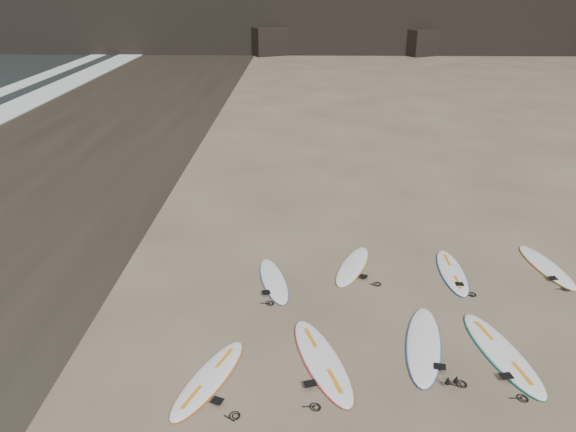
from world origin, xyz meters
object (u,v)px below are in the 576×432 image
(surfboard_0, at_px, (209,378))
(surfboard_5, at_px, (274,280))
(surfboard_3, at_px, (502,352))
(surfboard_8, at_px, (546,266))
(surfboard_6, at_px, (353,266))
(surfboard_2, at_px, (424,344))
(surfboard_7, at_px, (452,272))
(surfboard_1, at_px, (322,360))

(surfboard_0, relative_size, surfboard_5, 1.07)
(surfboard_3, relative_size, surfboard_8, 1.15)
(surfboard_6, bearing_deg, surfboard_8, 21.06)
(surfboard_0, height_order, surfboard_5, surfboard_0)
(surfboard_5, bearing_deg, surfboard_2, -52.05)
(surfboard_0, distance_m, surfboard_3, 5.61)
(surfboard_5, xyz_separation_m, surfboard_8, (6.80, 0.86, 0.00))
(surfboard_3, bearing_deg, surfboard_6, 114.18)
(surfboard_0, xyz_separation_m, surfboard_6, (2.95, 4.36, -0.00))
(surfboard_2, relative_size, surfboard_7, 1.15)
(surfboard_1, distance_m, surfboard_7, 4.84)
(surfboard_6, bearing_deg, surfboard_5, -138.00)
(surfboard_5, distance_m, surfboard_8, 6.86)
(surfboard_0, relative_size, surfboard_8, 1.00)
(surfboard_0, height_order, surfboard_8, same)
(surfboard_2, distance_m, surfboard_5, 3.95)
(surfboard_2, distance_m, surfboard_8, 4.99)
(surfboard_8, bearing_deg, surfboard_6, 171.38)
(surfboard_0, xyz_separation_m, surfboard_1, (2.06, 0.57, 0.01))
(surfboard_1, relative_size, surfboard_6, 1.21)
(surfboard_0, height_order, surfboard_1, surfboard_1)
(surfboard_3, relative_size, surfboard_6, 1.22)
(surfboard_3, xyz_separation_m, surfboard_5, (-4.54, 2.70, -0.01))
(surfboard_3, distance_m, surfboard_6, 4.34)
(surfboard_0, height_order, surfboard_3, surfboard_3)
(surfboard_0, relative_size, surfboard_1, 0.87)
(surfboard_1, bearing_deg, surfboard_5, 91.70)
(surfboard_0, xyz_separation_m, surfboard_7, (5.37, 4.10, -0.00))
(surfboard_6, bearing_deg, surfboard_0, -103.99)
(surfboard_2, xyz_separation_m, surfboard_8, (3.72, 3.33, -0.01))
(surfboard_2, relative_size, surfboard_3, 0.98)
(surfboard_1, xyz_separation_m, surfboard_5, (-1.06, 3.01, -0.01))
(surfboard_7, xyz_separation_m, surfboard_8, (2.43, 0.34, 0.00))
(surfboard_6, xyz_separation_m, surfboard_8, (4.85, 0.08, 0.00))
(surfboard_1, distance_m, surfboard_8, 6.93)
(surfboard_5, bearing_deg, surfboard_0, -119.08)
(surfboard_2, distance_m, surfboard_3, 1.48)
(surfboard_2, height_order, surfboard_8, surfboard_2)
(surfboard_1, bearing_deg, surfboard_7, 29.18)
(surfboard_2, xyz_separation_m, surfboard_6, (-1.13, 3.25, -0.01))
(surfboard_3, xyz_separation_m, surfboard_8, (2.26, 3.56, -0.01))
(surfboard_7, relative_size, surfboard_8, 0.98)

